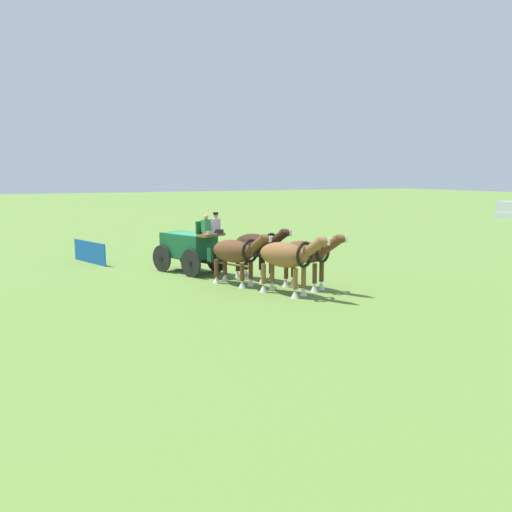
{
  "coord_description": "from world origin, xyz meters",
  "views": [
    {
      "loc": [
        22.78,
        -7.43,
        4.47
      ],
      "look_at": [
        3.95,
        1.56,
        1.2
      ],
      "focal_mm": 36.62,
      "sensor_mm": 36.0,
      "label": 1
    }
  ],
  "objects_px": {
    "draft_horse_rear_off": "(236,253)",
    "draft_horse_lead_near": "(307,254)",
    "draft_horse_lead_off": "(286,257)",
    "show_wagon": "(191,246)",
    "draft_horse_rear_near": "(257,247)"
  },
  "relations": [
    {
      "from": "show_wagon",
      "to": "draft_horse_lead_near",
      "type": "height_order",
      "value": "show_wagon"
    },
    {
      "from": "show_wagon",
      "to": "draft_horse_lead_off",
      "type": "distance_m",
      "value": 6.06
    },
    {
      "from": "draft_horse_lead_near",
      "to": "show_wagon",
      "type": "bearing_deg",
      "value": -150.43
    },
    {
      "from": "draft_horse_rear_off",
      "to": "draft_horse_lead_near",
      "type": "distance_m",
      "value": 2.92
    },
    {
      "from": "show_wagon",
      "to": "draft_horse_rear_near",
      "type": "xyz_separation_m",
      "value": [
        2.88,
        1.96,
        0.2
      ]
    },
    {
      "from": "draft_horse_rear_near",
      "to": "draft_horse_lead_off",
      "type": "relative_size",
      "value": 0.97
    },
    {
      "from": "show_wagon",
      "to": "draft_horse_rear_near",
      "type": "height_order",
      "value": "show_wagon"
    },
    {
      "from": "draft_horse_lead_off",
      "to": "draft_horse_rear_near",
      "type": "bearing_deg",
      "value": 176.92
    },
    {
      "from": "draft_horse_lead_near",
      "to": "draft_horse_lead_off",
      "type": "height_order",
      "value": "draft_horse_lead_off"
    },
    {
      "from": "draft_horse_rear_off",
      "to": "draft_horse_lead_near",
      "type": "xyz_separation_m",
      "value": [
        1.88,
        2.23,
        0.06
      ]
    },
    {
      "from": "draft_horse_rear_near",
      "to": "draft_horse_lead_near",
      "type": "relative_size",
      "value": 1.03
    },
    {
      "from": "show_wagon",
      "to": "draft_horse_rear_near",
      "type": "bearing_deg",
      "value": 34.2
    },
    {
      "from": "show_wagon",
      "to": "draft_horse_rear_off",
      "type": "relative_size",
      "value": 1.78
    },
    {
      "from": "draft_horse_rear_near",
      "to": "draft_horse_lead_near",
      "type": "bearing_deg",
      "value": 23.43
    },
    {
      "from": "draft_horse_rear_off",
      "to": "draft_horse_lead_near",
      "type": "height_order",
      "value": "draft_horse_lead_near"
    }
  ]
}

